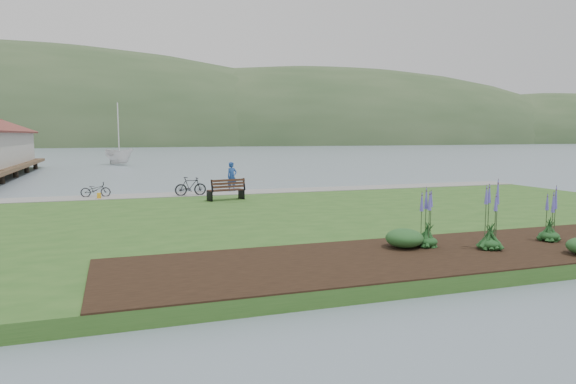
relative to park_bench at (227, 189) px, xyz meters
name	(u,v)px	position (x,y,z in m)	size (l,w,h in m)	color
ground	(307,216)	(2.97, -3.65, -0.96)	(600.00, 600.00, 0.00)	slate
lawn	(324,218)	(2.97, -5.65, -0.76)	(34.00, 20.00, 0.40)	#2C551E
shoreline_path	(265,191)	(2.97, 3.25, -0.55)	(34.00, 2.20, 0.03)	gray
garden_bed	(518,246)	(5.97, -13.45, -0.54)	(24.00, 4.40, 0.04)	black
far_hillside	(194,145)	(22.97, 166.35, -0.96)	(580.00, 80.00, 38.00)	#334D2B
park_bench	(227,189)	(0.00, 0.00, 0.00)	(1.95, 1.13, 1.14)	black
person	(232,174)	(1.13, 3.85, 0.45)	(0.74, 0.51, 2.03)	navy
bicycle_a	(96,190)	(-6.35, 3.55, -0.17)	(1.52, 0.53, 0.80)	black
bicycle_b	(191,186)	(-1.46, 2.56, -0.05)	(1.71, 0.49, 1.03)	black
sailboat	(120,165)	(-4.75, 41.61, -0.96)	(9.24, 9.40, 24.35)	silver
pannier	(99,196)	(-6.17, 2.73, -0.41)	(0.18, 0.28, 0.30)	gold
echium_0	(491,219)	(4.79, -13.63, 0.35)	(0.62, 0.62, 2.15)	#163D1A
echium_1	(550,220)	(7.33, -13.26, 0.12)	(0.62, 0.62, 1.76)	#163D1A
echium_4	(427,219)	(3.26, -12.76, 0.30)	(0.62, 0.62, 2.04)	#163D1A
shrub_0	(404,238)	(2.57, -12.65, -0.25)	(1.10, 1.10, 0.55)	#1E4C21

